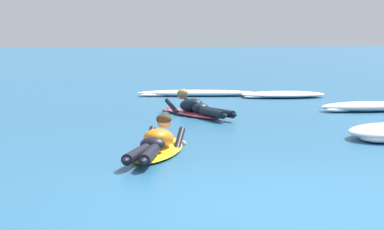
# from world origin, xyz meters

# --- Properties ---
(ground_plane) EXTENTS (120.00, 120.00, 0.00)m
(ground_plane) POSITION_xyz_m (0.00, 10.00, 0.00)
(ground_plane) COLOR #235B84
(surfer_near) EXTENTS (1.31, 2.41, 0.53)m
(surfer_near) POSITION_xyz_m (-0.71, 2.95, 0.14)
(surfer_near) COLOR yellow
(surfer_near) RESTS_ON ground
(surfer_far) EXTENTS (1.06, 2.45, 0.54)m
(surfer_far) POSITION_xyz_m (0.81, 7.15, 0.14)
(surfer_far) COLOR #E54C66
(surfer_far) RESTS_ON ground
(whitewater_mid_left) EXTENTS (2.10, 0.87, 0.20)m
(whitewater_mid_left) POSITION_xyz_m (4.50, 7.12, 0.09)
(whitewater_mid_left) COLOR white
(whitewater_mid_left) RESTS_ON ground
(whitewater_back) EXTENTS (2.22, 1.22, 0.16)m
(whitewater_back) POSITION_xyz_m (3.85, 10.46, 0.07)
(whitewater_back) COLOR white
(whitewater_back) RESTS_ON ground
(whitewater_far_band) EXTENTS (3.12, 1.19, 0.16)m
(whitewater_far_band) POSITION_xyz_m (1.85, 11.30, 0.07)
(whitewater_far_band) COLOR white
(whitewater_far_band) RESTS_ON ground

